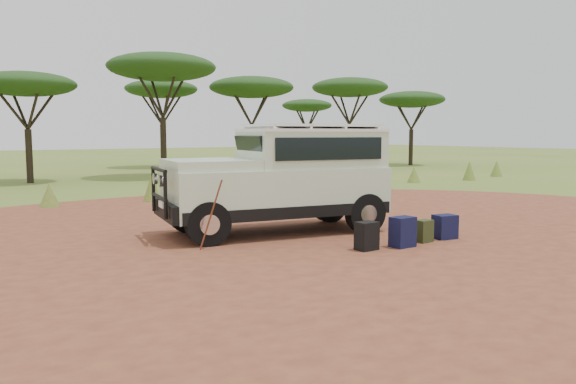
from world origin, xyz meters
TOP-DOWN VIEW (x-y plane):
  - ground at (0.00, 0.00)m, footprint 140.00×140.00m
  - dirt_clearing at (0.00, 0.00)m, footprint 23.00×23.00m
  - grass_fringe at (0.12, 8.67)m, footprint 36.60×1.60m
  - acacia_treeline at (0.75, 19.81)m, footprint 46.70×13.20m
  - safari_vehicle at (0.36, 1.83)m, footprint 5.10×2.75m
  - walking_staff at (-1.79, 1.01)m, footprint 0.42×0.23m
  - backpack_black at (0.58, -0.66)m, footprint 0.40×0.30m
  - backpack_navy at (1.33, -0.83)m, footprint 0.46×0.33m
  - backpack_olive at (2.03, -0.73)m, footprint 0.33×0.24m
  - duffel_navy at (2.67, -0.72)m, footprint 0.49×0.40m
  - hard_case at (2.86, -0.50)m, footprint 0.55×0.48m
  - stuff_sack at (1.50, -0.75)m, footprint 0.33×0.33m
  - safari_hat at (2.86, -0.50)m, footprint 0.40×0.40m

SIDE VIEW (x-z plane):
  - ground at x=0.00m, z-range 0.00..0.00m
  - dirt_clearing at x=0.00m, z-range 0.00..0.01m
  - stuff_sack at x=1.50m, z-range 0.00..0.30m
  - hard_case at x=2.86m, z-range 0.00..0.32m
  - backpack_olive at x=2.03m, z-range 0.00..0.45m
  - duffel_navy at x=2.67m, z-range 0.00..0.50m
  - backpack_black at x=0.58m, z-range 0.00..0.53m
  - backpack_navy at x=1.33m, z-range 0.00..0.59m
  - safari_hat at x=2.86m, z-range 0.31..0.43m
  - grass_fringe at x=0.12m, z-range -0.05..0.85m
  - walking_staff at x=-1.79m, z-range 0.00..1.31m
  - safari_vehicle at x=0.36m, z-range -0.04..2.32m
  - acacia_treeline at x=0.75m, z-range 1.74..8.00m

